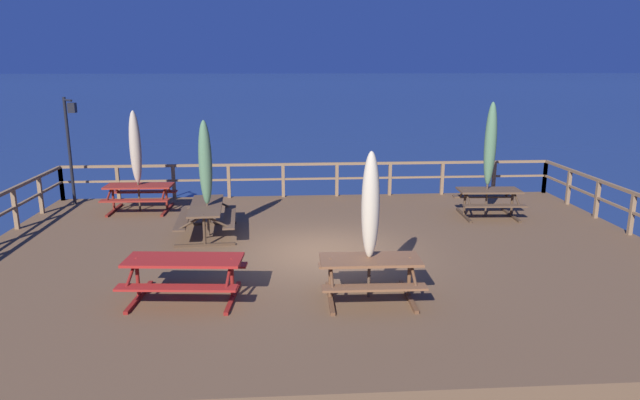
# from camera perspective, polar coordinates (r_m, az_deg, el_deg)

# --- Properties ---
(ground_plane) EXTENTS (600.00, 600.00, 0.00)m
(ground_plane) POSITION_cam_1_polar(r_m,az_deg,el_deg) (13.03, 0.26, -8.75)
(ground_plane) COLOR navy
(wooden_deck) EXTENTS (15.71, 11.25, 0.84)m
(wooden_deck) POSITION_cam_1_polar(r_m,az_deg,el_deg) (12.88, 0.26, -7.03)
(wooden_deck) COLOR brown
(wooden_deck) RESTS_ON ground
(railing_waterside_far) EXTENTS (15.51, 0.10, 1.09)m
(railing_waterside_far) POSITION_cam_1_polar(r_m,az_deg,el_deg) (17.84, -1.02, 2.70)
(railing_waterside_far) COLOR brown
(railing_waterside_far) RESTS_ON wooden_deck
(picnic_table_front_right) EXTENTS (1.91, 1.45, 0.78)m
(picnic_table_front_right) POSITION_cam_1_polar(r_m,az_deg,el_deg) (16.90, -17.84, 0.77)
(picnic_table_front_right) COLOR maroon
(picnic_table_front_right) RESTS_ON wooden_deck
(picnic_table_mid_centre) EXTENTS (1.53, 2.28, 0.78)m
(picnic_table_mid_centre) POSITION_cam_1_polar(r_m,az_deg,el_deg) (14.11, -11.45, -1.26)
(picnic_table_mid_centre) COLOR brown
(picnic_table_mid_centre) RESTS_ON wooden_deck
(picnic_table_mid_left) EXTENTS (1.81, 1.43, 0.78)m
(picnic_table_mid_left) POSITION_cam_1_polar(r_m,az_deg,el_deg) (10.14, 5.11, -7.05)
(picnic_table_mid_left) COLOR brown
(picnic_table_mid_left) RESTS_ON wooden_deck
(picnic_table_back_left) EXTENTS (1.75, 1.48, 0.78)m
(picnic_table_back_left) POSITION_cam_1_polar(r_m,az_deg,el_deg) (16.20, 16.75, 0.29)
(picnic_table_back_left) COLOR brown
(picnic_table_back_left) RESTS_ON wooden_deck
(picnic_table_front_left) EXTENTS (2.18, 1.57, 0.78)m
(picnic_table_front_left) POSITION_cam_1_polar(r_m,az_deg,el_deg) (10.38, -13.61, -6.85)
(picnic_table_front_left) COLOR maroon
(picnic_table_front_left) RESTS_ON wooden_deck
(patio_umbrella_tall_back_right) EXTENTS (0.32, 0.32, 2.88)m
(patio_umbrella_tall_back_right) POSITION_cam_1_polar(r_m,az_deg,el_deg) (16.73, -18.22, 5.05)
(patio_umbrella_tall_back_right) COLOR #4C3828
(patio_umbrella_tall_back_right) RESTS_ON wooden_deck
(patio_umbrella_short_back) EXTENTS (0.32, 0.32, 2.85)m
(patio_umbrella_short_back) POSITION_cam_1_polar(r_m,az_deg,el_deg) (13.77, -11.55, 3.66)
(patio_umbrella_short_back) COLOR #4C3828
(patio_umbrella_short_back) RESTS_ON wooden_deck
(patio_umbrella_tall_mid_left) EXTENTS (0.32, 0.32, 2.68)m
(patio_umbrella_tall_mid_left) POSITION_cam_1_polar(r_m,az_deg,el_deg) (9.87, 5.14, -0.63)
(patio_umbrella_tall_mid_left) COLOR #4C3828
(patio_umbrella_tall_mid_left) RESTS_ON wooden_deck
(patio_umbrella_short_front) EXTENTS (0.32, 0.32, 3.15)m
(patio_umbrella_short_front) POSITION_cam_1_polar(r_m,az_deg,el_deg) (15.95, 16.89, 5.40)
(patio_umbrella_short_front) COLOR #4C3828
(patio_umbrella_short_front) RESTS_ON wooden_deck
(lamp_post_hooked) EXTENTS (0.50, 0.57, 3.20)m
(lamp_post_hooked) POSITION_cam_1_polar(r_m,az_deg,el_deg) (18.00, -24.00, 6.03)
(lamp_post_hooked) COLOR black
(lamp_post_hooked) RESTS_ON wooden_deck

